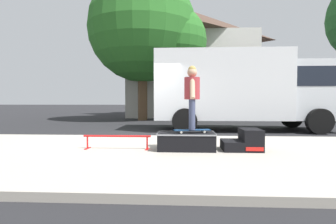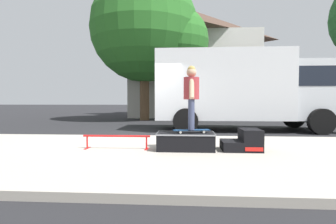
% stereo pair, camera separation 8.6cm
% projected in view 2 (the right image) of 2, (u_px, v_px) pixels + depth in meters
% --- Properties ---
extents(ground_plane, '(140.00, 140.00, 0.00)m').
position_uv_depth(ground_plane, '(142.00, 137.00, 8.50)').
color(ground_plane, black).
extents(sidewalk_slab, '(50.00, 5.00, 0.12)m').
position_uv_depth(sidewalk_slab, '(118.00, 154.00, 5.50)').
color(sidewalk_slab, '#A8A093').
rests_on(sidewalk_slab, ground).
extents(skate_box, '(1.22, 0.72, 0.37)m').
position_uv_depth(skate_box, '(186.00, 140.00, 5.64)').
color(skate_box, black).
rests_on(skate_box, sidewalk_slab).
extents(kicker_ramp, '(0.80, 0.66, 0.45)m').
position_uv_depth(kicker_ramp, '(244.00, 141.00, 5.56)').
color(kicker_ramp, black).
rests_on(kicker_ramp, sidewalk_slab).
extents(grind_rail, '(1.47, 0.28, 0.30)m').
position_uv_depth(grind_rail, '(117.00, 138.00, 5.73)').
color(grind_rail, red).
rests_on(grind_rail, sidewalk_slab).
extents(skateboard, '(0.80, 0.35, 0.07)m').
position_uv_depth(skateboard, '(191.00, 130.00, 5.59)').
color(skateboard, navy).
rests_on(skateboard, skate_box).
extents(skater_kid, '(0.33, 0.69, 1.35)m').
position_uv_depth(skater_kid, '(191.00, 92.00, 5.56)').
color(skater_kid, '#3F4766').
rests_on(skater_kid, skateboard).
extents(box_truck, '(6.91, 2.63, 3.05)m').
position_uv_depth(box_truck, '(246.00, 87.00, 10.36)').
color(box_truck, silver).
rests_on(box_truck, ground).
extents(street_tree_main, '(6.99, 6.36, 8.65)m').
position_uv_depth(street_tree_main, '(151.00, 31.00, 15.62)').
color(street_tree_main, brown).
rests_on(street_tree_main, ground).
extents(house_behind, '(9.54, 8.23, 8.40)m').
position_uv_depth(house_behind, '(194.00, 63.00, 21.23)').
color(house_behind, silver).
rests_on(house_behind, ground).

